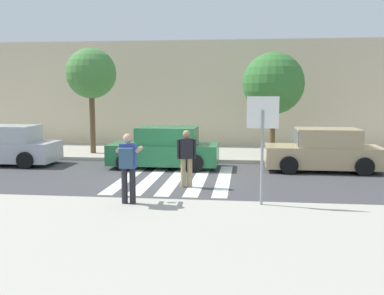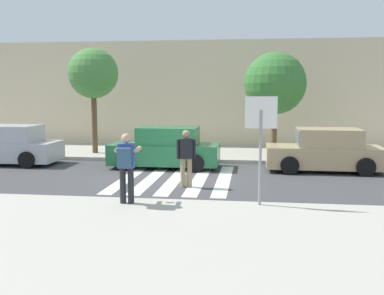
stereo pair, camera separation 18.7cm
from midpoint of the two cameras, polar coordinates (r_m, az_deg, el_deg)
name	(u,v)px [view 1 (the left image)]	position (r m, az deg, el deg)	size (l,w,h in m)	color
ground_plane	(175,180)	(14.74, -2.59, -4.12)	(120.00, 120.00, 0.00)	#424244
sidewalk_near	(124,239)	(8.86, -9.26, -11.41)	(60.00, 6.00, 0.14)	#B2AD9E
sidewalk_far	(195,153)	(20.60, 0.12, -0.69)	(60.00, 4.80, 0.14)	#B2AD9E
building_facade_far	(204,94)	(24.78, 1.31, 6.76)	(56.00, 4.00, 5.42)	beige
crosswalk_stripe_0	(128,177)	(15.27, -8.42, -3.78)	(0.44, 5.20, 0.01)	silver
crosswalk_stripe_1	(152,178)	(15.08, -5.48, -3.87)	(0.44, 5.20, 0.01)	silver
crosswalk_stripe_2	(175,178)	(14.94, -2.47, -3.95)	(0.44, 5.20, 0.01)	silver
crosswalk_stripe_3	(199,179)	(14.83, 0.59, -4.03)	(0.44, 5.20, 0.01)	silver
crosswalk_stripe_4	(224,180)	(14.77, 3.68, -4.09)	(0.44, 5.20, 0.01)	silver
stop_sign	(263,126)	(10.83, 8.47, 2.69)	(0.76, 0.08, 2.62)	gray
photographer_with_backpack	(128,162)	(11.02, -8.62, -1.86)	(0.61, 0.87, 1.72)	#232328
pedestrian_crossing	(187,155)	(13.46, -1.10, -0.98)	(0.57, 0.31, 1.72)	tan
parked_car_silver	(6,146)	(19.20, -22.83, 0.15)	(4.10, 1.92, 1.55)	#B7BABF
parked_car_green	(165,149)	(16.99, -3.78, -0.15)	(4.10, 1.92, 1.55)	#236B3D
parked_car_tan	(324,151)	(16.93, 16.09, -0.44)	(4.10, 1.92, 1.55)	tan
street_tree_west	(91,74)	(20.41, -12.95, 9.09)	(2.20, 2.20, 4.63)	brown
street_tree_center	(273,84)	(19.49, 10.03, 7.99)	(2.63, 2.63, 4.39)	brown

